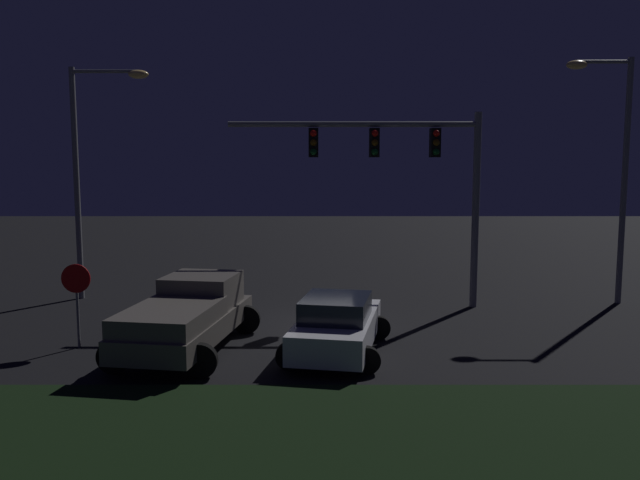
# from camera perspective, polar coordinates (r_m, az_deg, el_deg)

# --- Properties ---
(ground_plane) EXTENTS (80.00, 80.00, 0.00)m
(ground_plane) POSITION_cam_1_polar(r_m,az_deg,el_deg) (19.38, -0.98, -7.58)
(ground_plane) COLOR black
(grass_median) EXTENTS (24.16, 6.66, 0.10)m
(grass_median) POSITION_cam_1_polar(r_m,az_deg,el_deg) (11.03, -1.58, -18.81)
(grass_median) COLOR black
(grass_median) RESTS_ON ground_plane
(pickup_truck) EXTENTS (3.44, 5.64, 1.80)m
(pickup_truck) POSITION_cam_1_polar(r_m,az_deg,el_deg) (17.03, -11.84, -6.29)
(pickup_truck) COLOR #514C47
(pickup_truck) RESTS_ON ground_plane
(car_sedan) EXTENTS (2.99, 4.65, 1.51)m
(car_sedan) POSITION_cam_1_polar(r_m,az_deg,el_deg) (16.40, 1.27, -7.59)
(car_sedan) COLOR silver
(car_sedan) RESTS_ON ground_plane
(traffic_signal_gantry) EXTENTS (8.32, 0.56, 6.50)m
(traffic_signal_gantry) POSITION_cam_1_polar(r_m,az_deg,el_deg) (21.43, 7.13, 6.98)
(traffic_signal_gantry) COLOR slate
(traffic_signal_gantry) RESTS_ON ground_plane
(street_lamp_left) EXTENTS (2.76, 0.44, 8.13)m
(street_lamp_left) POSITION_cam_1_polar(r_m,az_deg,el_deg) (24.01, -19.97, 7.17)
(street_lamp_left) COLOR slate
(street_lamp_left) RESTS_ON ground_plane
(street_lamp_right) EXTENTS (2.26, 0.44, 8.34)m
(street_lamp_right) POSITION_cam_1_polar(r_m,az_deg,el_deg) (24.01, 24.40, 7.13)
(street_lamp_right) COLOR slate
(street_lamp_right) RESTS_ON ground_plane
(stop_sign) EXTENTS (0.76, 0.08, 2.23)m
(stop_sign) POSITION_cam_1_polar(r_m,az_deg,el_deg) (17.89, -21.13, -4.14)
(stop_sign) COLOR slate
(stop_sign) RESTS_ON ground_plane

